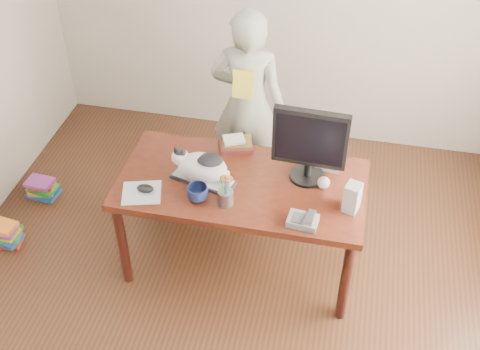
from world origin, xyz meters
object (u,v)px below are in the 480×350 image
object	(u,v)px
desk	(244,191)
calculator	(329,159)
keyboard	(203,179)
phone	(303,220)
book_pile_a	(4,234)
book_pile_b	(42,188)
cat	(201,166)
baseball	(324,183)
person	(248,104)
mouse	(145,189)
monitor	(310,142)
book_stack	(236,144)
speaker	(352,198)
coffee_mug	(198,193)
pen_cup	(226,196)

from	to	relation	value
desk	calculator	world-z (taller)	calculator
keyboard	phone	world-z (taller)	phone
book_pile_a	book_pile_b	size ratio (longest dim) A/B	1.05
cat	phone	bearing A→B (deg)	-4.87
baseball	book_pile_b	distance (m)	2.37
person	book_pile_a	distance (m)	2.05
mouse	book_pile_b	bearing A→B (deg)	137.85
monitor	baseball	bearing A→B (deg)	-25.46
mouse	book_stack	world-z (taller)	book_stack
calculator	speaker	bearing A→B (deg)	-62.63
monitor	baseball	xyz separation A→B (m)	(0.12, -0.06, -0.26)
desk	mouse	size ratio (longest dim) A/B	12.82
book_pile_b	coffee_mug	bearing A→B (deg)	-21.06
book_pile_a	coffee_mug	bearing A→B (deg)	-0.90
cat	book_pile_a	bearing A→B (deg)	-158.61
calculator	book_pile_a	world-z (taller)	calculator
phone	book_pile_a	world-z (taller)	phone
book_pile_b	speaker	bearing A→B (deg)	-10.79
desk	speaker	xyz separation A→B (m)	(0.70, -0.19, 0.25)
calculator	person	world-z (taller)	person
keyboard	monitor	size ratio (longest dim) A/B	0.85
book_pile_a	person	bearing A→B (deg)	33.17
monitor	keyboard	bearing A→B (deg)	-163.56
desk	book_stack	size ratio (longest dim) A/B	6.02
coffee_mug	speaker	size ratio (longest dim) A/B	0.69
book_stack	book_pile_b	size ratio (longest dim) A/B	1.03
coffee_mug	book_pile_a	size ratio (longest dim) A/B	0.50
desk	baseball	distance (m)	0.55
baseball	book_stack	xyz separation A→B (m)	(-0.63, 0.28, -0.00)
pen_cup	baseball	size ratio (longest dim) A/B	2.95
monitor	phone	bearing A→B (deg)	-82.63
desk	cat	distance (m)	0.39
keyboard	book_pile_b	xyz separation A→B (m)	(-1.48, 0.39, -0.69)
mouse	person	distance (m)	1.16
keyboard	baseball	distance (m)	0.77
cat	monitor	size ratio (longest dim) A/B	0.78
desk	pen_cup	xyz separation A→B (m)	(-0.05, -0.30, 0.21)
desk	coffee_mug	size ratio (longest dim) A/B	11.74
book_pile_a	speaker	bearing A→B (deg)	2.05
coffee_mug	person	xyz separation A→B (m)	(0.10, 1.08, -0.03)
pen_cup	book_pile_a	distance (m)	1.85
desk	person	world-z (taller)	person
book_pile_b	mouse	bearing A→B (deg)	-26.38
cat	person	world-z (taller)	person
monitor	coffee_mug	world-z (taller)	monitor
cat	phone	xyz separation A→B (m)	(0.70, -0.26, -0.09)
speaker	baseball	bearing A→B (deg)	154.42
pen_cup	book_pile_b	distance (m)	1.91
keyboard	coffee_mug	distance (m)	0.19
pen_cup	person	distance (m)	1.08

